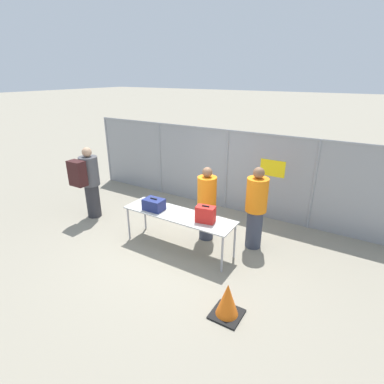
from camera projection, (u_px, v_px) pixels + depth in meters
The scene contains 10 objects.
ground_plane at pixel (179, 244), 6.43m from camera, with size 120.00×120.00×0.00m, color gray.
fence_section at pixel (227, 169), 7.80m from camera, with size 8.75×0.07×2.12m.
inspection_table at pixel (178, 216), 6.04m from camera, with size 2.38×0.67×0.79m.
suitcase_navy at pixel (154, 204), 6.17m from camera, with size 0.42×0.30×0.26m.
suitcase_red at pixel (205, 214), 5.65m from camera, with size 0.39×0.27×0.34m.
traveler_hooded at pixel (88, 180), 7.31m from camera, with size 0.44×0.69×1.80m.
security_worker_near at pixel (207, 203), 6.38m from camera, with size 0.41×0.41×1.64m.
security_worker_far at pixel (256, 207), 6.04m from camera, with size 0.43×0.43×1.75m.
utility_trailer at pixel (282, 177), 9.28m from camera, with size 3.83×2.17×0.73m.
traffic_cone at pixel (227, 301), 4.45m from camera, with size 0.45×0.45×0.57m.
Camera 1 is at (3.15, -4.59, 3.42)m, focal length 28.00 mm.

